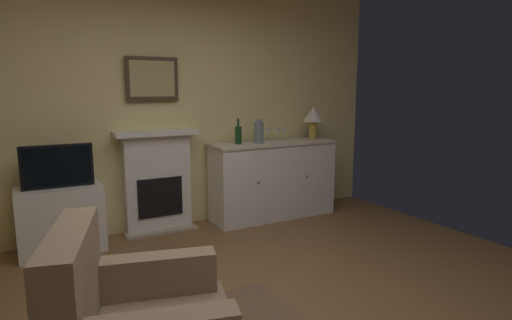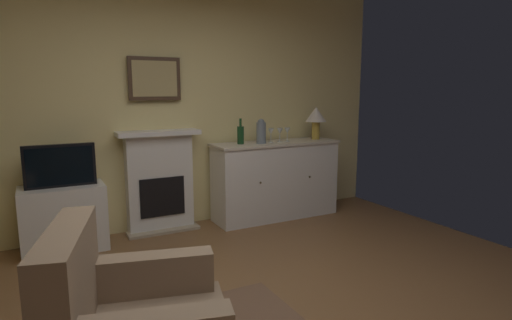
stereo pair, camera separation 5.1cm
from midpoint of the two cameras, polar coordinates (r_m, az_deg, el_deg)
name	(u,v)px [view 2 (the right image)]	position (r m, az deg, el deg)	size (l,w,h in m)	color
wall_rear	(161,94)	(4.70, -12.56, 8.74)	(5.57, 0.06, 2.96)	#EAD68C
fireplace_unit	(160,181)	(4.66, -12.67, -2.81)	(0.87, 0.30, 1.10)	white
framed_picture	(155,79)	(4.60, -13.32, 10.72)	(0.55, 0.04, 0.45)	#473323
sideboard_cabinet	(276,180)	(5.04, 2.96, -2.69)	(1.54, 0.49, 0.92)	white
table_lamp	(316,117)	(5.25, 8.44, 5.85)	(0.26, 0.26, 0.40)	#B79338
wine_bottle	(241,135)	(4.75, -1.81, 3.48)	(0.08, 0.08, 0.29)	#193F1E
wine_glass_left	(271,132)	(4.90, 2.34, 3.83)	(0.07, 0.07, 0.16)	silver
wine_glass_center	(280,132)	(4.94, 3.56, 3.86)	(0.07, 0.07, 0.16)	silver
wine_glass_right	(287,131)	(5.01, 4.56, 3.93)	(0.07, 0.07, 0.16)	silver
vase_decorative	(261,131)	(4.79, 1.00, 3.92)	(0.11, 0.11, 0.28)	slate
tv_cabinet	(64,218)	(4.41, -24.37, -7.27)	(0.75, 0.42, 0.63)	white
tv_set	(60,166)	(4.27, -24.82, -0.71)	(0.62, 0.07, 0.40)	black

